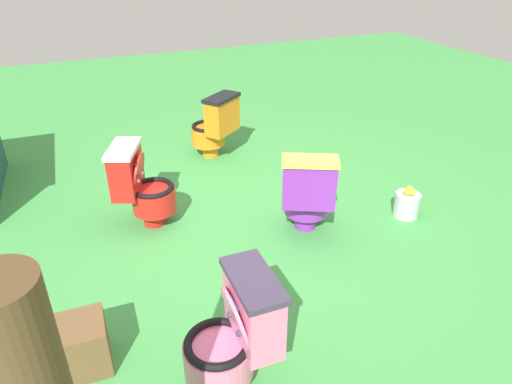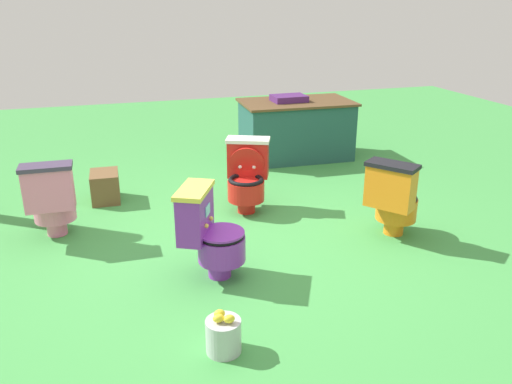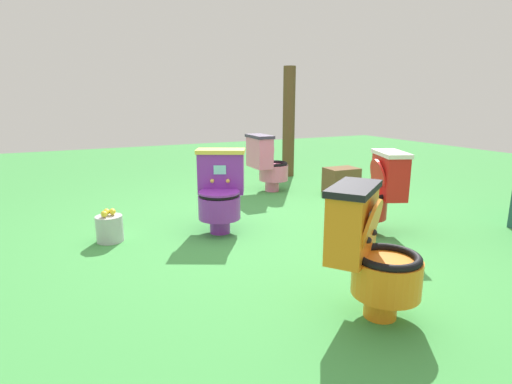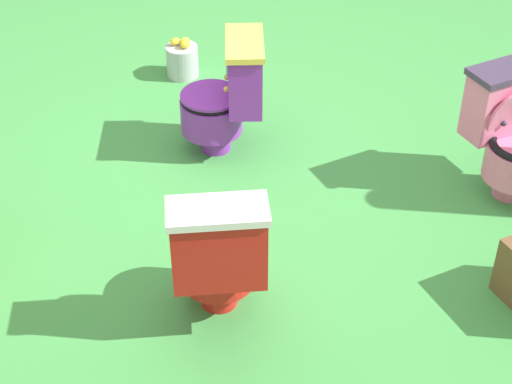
{
  "view_description": "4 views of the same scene",
  "coord_description": "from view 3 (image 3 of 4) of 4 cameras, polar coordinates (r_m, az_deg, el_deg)",
  "views": [
    {
      "loc": [
        -3.05,
        1.23,
        2.2
      ],
      "look_at": [
        0.04,
        -0.09,
        0.33
      ],
      "focal_mm": 32.43,
      "sensor_mm": 36.0,
      "label": 1
    },
    {
      "loc": [
        -0.94,
        -3.99,
        2.06
      ],
      "look_at": [
        0.42,
        0.38,
        0.33
      ],
      "focal_mm": 36.43,
      "sensor_mm": 36.0,
      "label": 2
    },
    {
      "loc": [
        3.11,
        -1.69,
        1.19
      ],
      "look_at": [
        -0.16,
        -0.11,
        0.33
      ],
      "focal_mm": 28.56,
      "sensor_mm": 36.0,
      "label": 3
    },
    {
      "loc": [
        1.61,
        3.32,
        2.88
      ],
      "look_at": [
        0.05,
        0.41,
        0.33
      ],
      "focal_mm": 58.23,
      "sensor_mm": 36.0,
      "label": 4
    }
  ],
  "objects": [
    {
      "name": "ground",
      "position": [
        3.74,
        2.61,
        -5.3
      ],
      "size": [
        14.0,
        14.0,
        0.0
      ],
      "primitive_type": "plane",
      "color": "#429947"
    },
    {
      "name": "toilet_purple",
      "position": [
        3.65,
        -5.04,
        0.22
      ],
      "size": [
        0.62,
        0.58,
        0.73
      ],
      "rotation": [
        0.0,
        0.0,
        4.25
      ],
      "color": "purple",
      "rests_on": "ground"
    },
    {
      "name": "toilet_pink",
      "position": [
        5.15,
        1.57,
        4.14
      ],
      "size": [
        0.44,
        0.5,
        0.73
      ],
      "rotation": [
        0.0,
        0.0,
        6.26
      ],
      "color": "pink",
      "rests_on": "ground"
    },
    {
      "name": "toilet_orange",
      "position": [
        2.31,
        15.73,
        -7.89
      ],
      "size": [
        0.63,
        0.62,
        0.73
      ],
      "rotation": [
        0.0,
        0.0,
        5.36
      ],
      "color": "orange",
      "rests_on": "ground"
    },
    {
      "name": "toilet_red",
      "position": [
        3.73,
        16.53,
        0.06
      ],
      "size": [
        0.56,
        0.61,
        0.73
      ],
      "rotation": [
        0.0,
        0.0,
        2.75
      ],
      "color": "red",
      "rests_on": "ground"
    },
    {
      "name": "wooden_post",
      "position": [
        6.19,
        4.61,
        9.7
      ],
      "size": [
        0.18,
        0.18,
        1.62
      ],
      "primitive_type": "cylinder",
      "color": "brown",
      "rests_on": "ground"
    },
    {
      "name": "small_crate",
      "position": [
        5.24,
        11.85,
        1.62
      ],
      "size": [
        0.3,
        0.41,
        0.32
      ],
      "primitive_type": "cube",
      "rotation": [
        0.0,
        0.0,
        4.67
      ],
      "color": "brown",
      "rests_on": "ground"
    },
    {
      "name": "lemon_bucket",
      "position": [
        3.63,
        -19.83,
        -4.73
      ],
      "size": [
        0.22,
        0.22,
        0.28
      ],
      "color": "#B7B7BF",
      "rests_on": "ground"
    }
  ]
}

